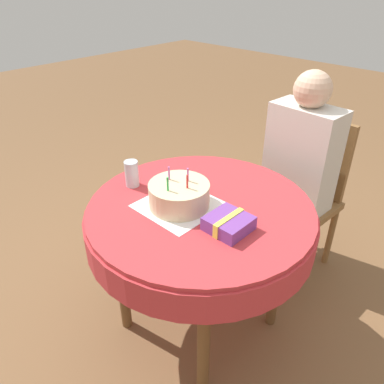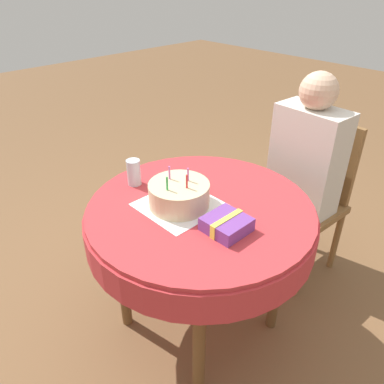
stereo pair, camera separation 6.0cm
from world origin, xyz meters
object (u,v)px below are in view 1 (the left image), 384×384
object	(u,v)px
person	(298,163)
drinking_glass	(132,174)
chair	(302,192)
gift_box	(229,223)
birthday_cake	(179,195)

from	to	relation	value
person	drinking_glass	xyz separation A→B (m)	(-0.39, -0.78, 0.10)
chair	person	world-z (taller)	person
drinking_glass	gift_box	world-z (taller)	drinking_glass
chair	person	distance (m)	0.23
person	drinking_glass	world-z (taller)	person
birthday_cake	drinking_glass	size ratio (longest dim) A/B	2.10
chair	drinking_glass	distance (m)	1.00
person	gift_box	xyz separation A→B (m)	(0.12, -0.74, 0.06)
person	gift_box	world-z (taller)	person
chair	gift_box	xyz separation A→B (m)	(0.12, -0.83, 0.27)
chair	gift_box	size ratio (longest dim) A/B	5.63
drinking_glass	gift_box	xyz separation A→B (m)	(0.52, 0.04, -0.03)
birthday_cake	gift_box	distance (m)	0.25
person	drinking_glass	size ratio (longest dim) A/B	9.75
person	gift_box	distance (m)	0.75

